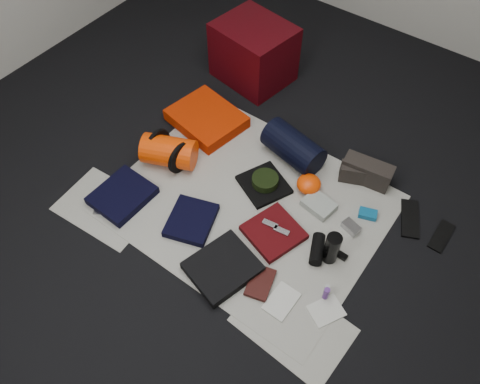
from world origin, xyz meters
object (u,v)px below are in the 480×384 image
Objects in this scene: navy_duffel at (293,147)px; paperback_book at (260,283)px; sleeping_pad at (207,119)px; water_bottle at (332,248)px; compact_camera at (351,227)px; red_cabinet at (254,53)px; stuff_sack at (169,152)px.

navy_duffel is 0.96m from paperback_book.
water_bottle reaches higher than sleeping_pad.
paperback_book is (-0.23, -0.62, -0.01)m from compact_camera.
compact_camera is at bearing -23.15° from red_cabinet.
compact_camera reaches higher than paperback_book.
stuff_sack is 0.84× the size of navy_duffel.
stuff_sack is at bearing -153.72° from compact_camera.
sleeping_pad is at bearing 160.74° from water_bottle.
water_bottle is 1.11× the size of paperback_book.
red_cabinet is 1.55× the size of stuff_sack.
red_cabinet reaches higher than sleeping_pad.
paperback_book is at bearing -56.64° from navy_duffel.
compact_camera is at bearing -8.61° from sleeping_pad.
red_cabinet is at bearing 163.18° from compact_camera.
navy_duffel is at bearing 96.43° from paperback_book.
stuff_sack is (0.07, -1.05, -0.11)m from red_cabinet.
compact_camera is 0.66m from paperback_book.
navy_duffel reaches higher than paperback_book.
red_cabinet is at bearing 93.63° from stuff_sack.
navy_duffel is at bearing 138.33° from water_bottle.
red_cabinet is 2.43× the size of water_bottle.
navy_duffel is at bearing 6.96° from sleeping_pad.
paperback_book is (1.02, -0.81, -0.03)m from sleeping_pad.
navy_duffel is 3.77× the size of compact_camera.
stuff_sack is 3.17× the size of compact_camera.
navy_duffel is at bearing 170.58° from compact_camera.
navy_duffel reaches higher than sleeping_pad.
compact_camera is (1.22, 0.24, -0.08)m from stuff_sack.
water_bottle is at bearing -30.20° from navy_duffel.
stuff_sack is 1.75× the size of paperback_book.
sleeping_pad is at bearing 126.35° from paperback_book.
red_cabinet is at bearing 93.13° from sleeping_pad.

